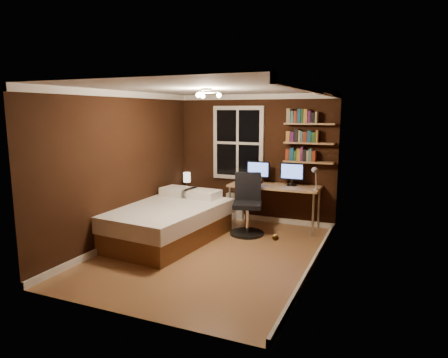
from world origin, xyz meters
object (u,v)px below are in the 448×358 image
at_px(desk_lamp, 315,178).
at_px(bedside_lamp, 187,183).
at_px(nightstand, 187,204).
at_px(office_chair, 247,210).
at_px(bed, 165,221).
at_px(desk, 274,188).
at_px(monitor_left, 258,172).
at_px(radiator, 235,206).
at_px(monitor_right, 292,174).

bearing_deg(desk_lamp, bedside_lamp, 174.16).
height_order(nightstand, office_chair, office_chair).
height_order(bed, desk, desk).
height_order(bed, nightstand, bed).
bearing_deg(nightstand, monitor_left, -6.33).
distance_m(monitor_left, office_chair, 0.91).
bearing_deg(bed, desk_lamp, 34.92).
relative_size(bed, bedside_lamp, 5.41).
bearing_deg(radiator, desk_lamp, -14.25).
xyz_separation_m(bed, bedside_lamp, (-0.41, 1.57, 0.38)).
distance_m(monitor_right, office_chair, 1.10).
relative_size(bedside_lamp, radiator, 0.82).
height_order(monitor_left, monitor_right, same).
xyz_separation_m(nightstand, monitor_left, (1.56, -0.00, 0.78)).
bearing_deg(radiator, bedside_lamp, -171.78).
bearing_deg(monitor_right, monitor_left, 180.00).
height_order(monitor_right, office_chair, monitor_right).
distance_m(bed, radiator, 1.82).
distance_m(monitor_left, desk_lamp, 1.17).
xyz_separation_m(radiator, desk_lamp, (1.67, -0.42, 0.76)).
height_order(bedside_lamp, radiator, bedside_lamp).
relative_size(radiator, office_chair, 0.48).
distance_m(nightstand, radiator, 1.04).
distance_m(radiator, monitor_left, 0.94).
bearing_deg(bed, monitor_right, 46.32).
relative_size(desk, office_chair, 1.55).
relative_size(radiator, desk, 0.31).
distance_m(bed, monitor_left, 2.06).
height_order(nightstand, monitor_left, monitor_left).
distance_m(radiator, office_chair, 1.03).
height_order(desk, office_chair, office_chair).
distance_m(bedside_lamp, monitor_right, 2.24).
relative_size(radiator, monitor_right, 1.18).
distance_m(bedside_lamp, desk, 1.91).
height_order(bedside_lamp, office_chair, office_chair).
xyz_separation_m(bedside_lamp, radiator, (1.03, 0.15, -0.44)).
relative_size(radiator, monitor_left, 1.18).
distance_m(nightstand, desk_lamp, 2.82).
xyz_separation_m(radiator, monitor_left, (0.53, -0.15, 0.75)).
bearing_deg(bedside_lamp, monitor_left, -0.13).
distance_m(bed, desk, 2.15).
bearing_deg(desk_lamp, desk, 166.58).
distance_m(desk, office_chair, 0.75).
bearing_deg(nightstand, monitor_right, -6.29).
height_order(bed, monitor_left, monitor_left).
distance_m(desk_lamp, office_chair, 1.32).
height_order(nightstand, desk, desk).
relative_size(desk, desk_lamp, 3.86).
relative_size(bedside_lamp, desk, 0.26).
bearing_deg(bed, nightstand, 110.04).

